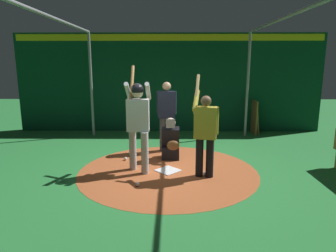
# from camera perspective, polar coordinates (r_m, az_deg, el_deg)

# --- Properties ---
(ground_plane) EXTENTS (25.78, 25.78, 0.00)m
(ground_plane) POSITION_cam_1_polar(r_m,az_deg,el_deg) (6.21, -0.00, -8.61)
(ground_plane) COLOR #287A38
(dirt_circle) EXTENTS (3.67, 3.67, 0.01)m
(dirt_circle) POSITION_cam_1_polar(r_m,az_deg,el_deg) (6.21, -0.00, -8.59)
(dirt_circle) COLOR #AD562D
(dirt_circle) RESTS_ON ground
(home_plate) EXTENTS (0.59, 0.59, 0.01)m
(home_plate) POSITION_cam_1_polar(r_m,az_deg,el_deg) (6.21, -0.00, -8.51)
(home_plate) COLOR white
(home_plate) RESTS_ON dirt_circle
(batter) EXTENTS (0.68, 0.49, 2.14)m
(batter) POSITION_cam_1_polar(r_m,az_deg,el_deg) (5.94, -5.80, 1.42)
(batter) COLOR #B3B3B7
(batter) RESTS_ON ground
(catcher) EXTENTS (0.58, 0.40, 0.97)m
(catcher) POSITION_cam_1_polar(r_m,az_deg,el_deg) (6.86, 0.51, -3.26)
(catcher) COLOR black
(catcher) RESTS_ON ground
(umpire) EXTENTS (0.22, 0.49, 1.74)m
(umpire) POSITION_cam_1_polar(r_m,az_deg,el_deg) (7.41, -0.27, 2.59)
(umpire) COLOR #4C4C51
(umpire) RESTS_ON ground
(visitor) EXTENTS (0.60, 0.51, 1.97)m
(visitor) POSITION_cam_1_polar(r_m,az_deg,el_deg) (5.70, 7.13, -0.91)
(visitor) COLOR black
(visitor) RESTS_ON ground
(back_wall) EXTENTS (0.23, 9.78, 3.13)m
(back_wall) POSITION_cam_1_polar(r_m,az_deg,el_deg) (9.70, 0.25, 8.32)
(back_wall) COLOR #0C3D26
(back_wall) RESTS_ON ground
(cage_frame) EXTENTS (6.42, 4.79, 3.13)m
(cage_frame) POSITION_cam_1_polar(r_m,az_deg,el_deg) (5.82, -0.00, 12.38)
(cage_frame) COLOR gray
(cage_frame) RESTS_ON ground
(bat_rack) EXTENTS (0.94, 0.18, 1.05)m
(bat_rack) POSITION_cam_1_polar(r_m,az_deg,el_deg) (9.94, 16.08, 1.62)
(bat_rack) COLOR olive
(bat_rack) RESTS_ON ground
(baseball_0) EXTENTS (0.07, 0.07, 0.07)m
(baseball_0) POSITION_cam_1_polar(r_m,az_deg,el_deg) (5.99, 7.14, -9.06)
(baseball_0) COLOR white
(baseball_0) RESTS_ON dirt_circle
(baseball_1) EXTENTS (0.07, 0.07, 0.07)m
(baseball_1) POSITION_cam_1_polar(r_m,az_deg,el_deg) (5.49, -5.84, -11.02)
(baseball_1) COLOR white
(baseball_1) RESTS_ON dirt_circle
(baseball_2) EXTENTS (0.07, 0.07, 0.07)m
(baseball_2) POSITION_cam_1_polar(r_m,az_deg,el_deg) (6.91, -8.15, -6.22)
(baseball_2) COLOR white
(baseball_2) RESTS_ON dirt_circle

